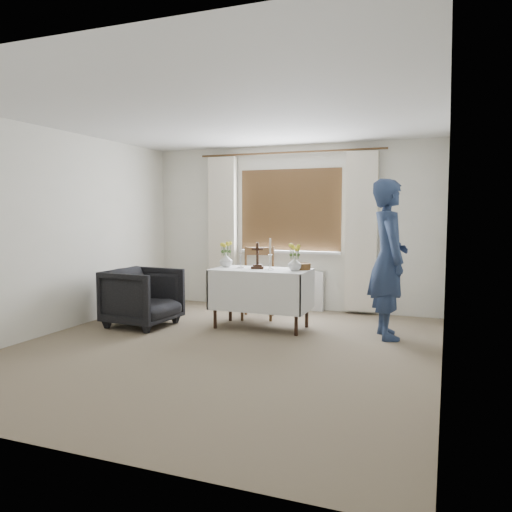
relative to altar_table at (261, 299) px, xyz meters
The scene contains 12 objects.
ground 1.14m from the altar_table, 92.86° to the right, with size 5.00×5.00×0.00m, color gray.
altar_table is the anchor object (origin of this frame).
wooden_chair 0.62m from the altar_table, 114.77° to the left, with size 0.46×0.46×0.99m, color brown, non-canonical shape.
armchair 1.55m from the altar_table, 163.48° to the right, with size 0.81×0.83×0.76m, color black.
person 1.67m from the altar_table, ahead, with size 0.68×0.45×1.87m, color navy.
radiator 1.35m from the altar_table, 92.26° to the left, with size 1.10×0.10×0.60m, color silver.
wooden_cross 0.55m from the altar_table, 162.58° to the left, with size 0.16×0.11×0.34m, color black, non-canonical shape.
candlestick_left 0.64m from the altar_table, behind, with size 0.11×0.11×0.38m, color white, non-canonical shape.
candlestick_right 0.60m from the altar_table, 15.25° to the right, with size 0.11×0.11×0.40m, color white, non-canonical shape.
flower_vase_left 0.71m from the altar_table, behind, with size 0.17×0.17×0.18m, color silver.
flower_vase_right 0.65m from the altar_table, ahead, with size 0.17×0.17×0.17m, color silver.
wicker_basket 0.67m from the altar_table, 15.45° to the left, with size 0.21×0.21×0.08m, color brown.
Camera 1 is at (2.26, -4.85, 1.48)m, focal length 35.00 mm.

